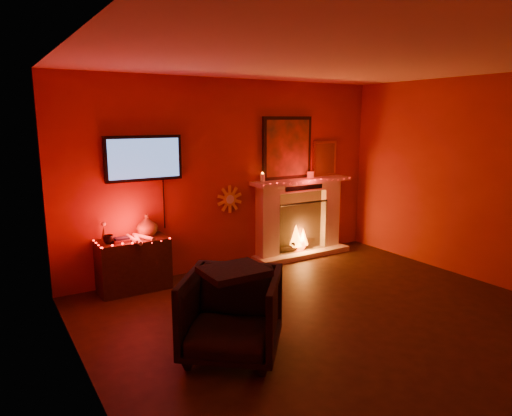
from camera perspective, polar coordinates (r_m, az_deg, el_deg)
The scene contains 6 objects.
room at distance 4.59m, azimuth 12.15°, elevation 0.87°, with size 5.00×5.00×5.00m.
fireplace at distance 7.22m, azimuth 5.39°, elevation -0.30°, with size 1.72×0.40×2.18m.
tv at distance 6.01m, azimuth -13.84°, elevation 6.03°, with size 1.00×0.07×1.24m.
sunburst_clock at distance 6.61m, azimuth -3.31°, elevation 1.10°, with size 0.40×0.03×0.40m.
console_table at distance 6.00m, azimuth -14.99°, elevation -6.43°, with size 0.87×0.57×0.94m.
armchair at distance 4.27m, azimuth -3.06°, elevation -13.12°, with size 0.84×0.87×0.79m, color black.
Camera 1 is at (-3.14, -3.25, 2.15)m, focal length 32.00 mm.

